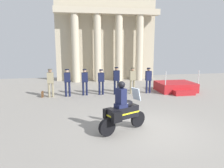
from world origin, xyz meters
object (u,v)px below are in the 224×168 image
Objects in this scene: officer_in_row_0 at (50,81)px; motorcycle_with_rider at (122,111)px; officer_in_row_2 at (85,80)px; officer_in_row_6 at (148,78)px; officer_in_row_5 at (133,78)px; briefcase_on_ground at (42,94)px; officer_in_row_4 at (116,78)px; reviewing_stand at (176,87)px; officer_in_row_1 at (67,80)px; officer_in_row_3 at (101,80)px.

motorcycle_with_rider is (3.09, -5.93, -0.23)m from officer_in_row_0.
officer_in_row_6 is at bearing 175.43° from officer_in_row_2.
officer_in_row_5 reaches higher than briefcase_on_ground.
motorcycle_with_rider is at bearing 96.48° from officer_in_row_2.
officer_in_row_4 is 4.70m from briefcase_on_ground.
officer_in_row_5 is (5.17, 0.05, -0.01)m from officer_in_row_0.
officer_in_row_2 is 2.73m from briefcase_on_ground.
briefcase_on_ground is at bearing -179.35° from reviewing_stand.
briefcase_on_ground is at bearing -4.29° from officer_in_row_4.
officer_in_row_4 is at bearing 55.25° from motorcycle_with_rider.
officer_in_row_6 is (4.18, -0.11, 0.01)m from officer_in_row_2.
officer_in_row_1 is at bearing 177.21° from officer_in_row_0.
officer_in_row_2 is (1.07, 0.14, -0.03)m from officer_in_row_1.
officer_in_row_3 is at bearing 175.88° from officer_in_row_2.
officer_in_row_5 is at bearing -3.86° from officer_in_row_6.
officer_in_row_6 is at bearing -0.68° from briefcase_on_ground.
briefcase_on_ground is at bearing -3.70° from officer_in_row_6.
reviewing_stand is 5.26m from officer_in_row_3.
officer_in_row_0 is 1.04× the size of officer_in_row_2.
officer_in_row_1 is 0.99× the size of officer_in_row_5.
reviewing_stand reaches higher than briefcase_on_ground.
reviewing_stand is 6.29m from officer_in_row_2.
motorcycle_with_rider is at bearing 106.38° from officer_in_row_1.
reviewing_stand is 1.47× the size of officer_in_row_2.
motorcycle_with_rider reaches higher than briefcase_on_ground.
briefcase_on_ground is at bearing -2.82° from officer_in_row_3.
motorcycle_with_rider is 7.07m from briefcase_on_ground.
officer_in_row_4 reaches higher than officer_in_row_6.
officer_in_row_4 is at bearing 173.16° from officer_in_row_2.
officer_in_row_2 is at bearing 74.31° from motorcycle_with_rider.
officer_in_row_5 is at bearing 177.55° from officer_in_row_1.
officer_in_row_3 is at bearing 64.60° from motorcycle_with_rider.
briefcase_on_ground is (-4.62, 0.10, -0.87)m from officer_in_row_4.
officer_in_row_0 is 4.09m from officer_in_row_4.
officer_in_row_5 is (3.10, -0.10, 0.03)m from officer_in_row_2.
officer_in_row_1 is 4.76× the size of briefcase_on_ground.
briefcase_on_ground is at bearing -2.30° from officer_in_row_2.
officer_in_row_2 is 4.18m from officer_in_row_6.
officer_in_row_3 is 0.84× the size of motorcycle_with_rider.
motorcycle_with_rider reaches higher than officer_in_row_4.
officer_in_row_1 is 3.09m from officer_in_row_4.
officer_in_row_2 is 0.86× the size of motorcycle_with_rider.
officer_in_row_4 is at bearing 177.10° from officer_in_row_0.
officer_in_row_5 reaches higher than officer_in_row_6.
briefcase_on_ground is at bearing -7.00° from officer_in_row_1.
motorcycle_with_rider is at bearing 59.03° from officer_in_row_6.
officer_in_row_3 is 0.95× the size of officer_in_row_5.
motorcycle_with_rider is at bearing 86.77° from officer_in_row_3.
officer_in_row_4 is 1.05× the size of officer_in_row_6.
officer_in_row_1 is at bearing 0.21° from officer_in_row_3.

